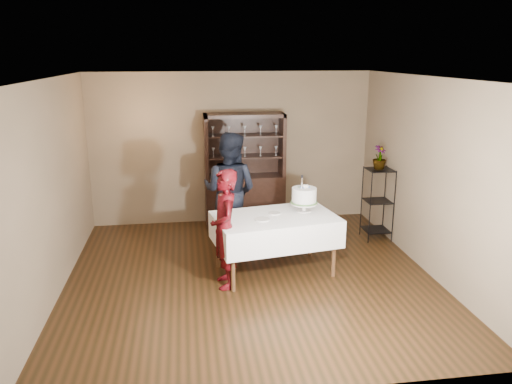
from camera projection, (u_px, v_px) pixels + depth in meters
The scene contains 14 objects.
floor at pixel (250, 277), 6.93m from camera, with size 5.00×5.00×0.00m, color black.
ceiling at pixel (250, 78), 6.21m from camera, with size 5.00×5.00×0.00m, color silver.
back_wall at pixel (232, 148), 8.95m from camera, with size 5.00×0.02×2.70m, color brown.
wall_left at pixel (52, 190), 6.22m from camera, with size 0.02×5.00×2.70m, color brown.
wall_right at pixel (429, 176), 6.91m from camera, with size 0.02×5.00×2.70m, color brown.
china_hutch at pixel (245, 188), 8.93m from camera, with size 1.40×0.48×2.00m.
plant_etagere at pixel (378, 201), 8.21m from camera, with size 0.42×0.42×1.20m.
cake_table at pixel (275, 229), 6.93m from camera, with size 1.81×1.29×0.83m.
woman at pixel (225, 229), 6.48m from camera, with size 0.58×0.38×1.59m, color #3B0507.
man at pixel (230, 191), 7.77m from camera, with size 0.90×0.70×1.85m, color black.
cake at pixel (304, 197), 7.03m from camera, with size 0.42×0.42×0.54m.
plate_near at pixel (262, 219), 6.71m from camera, with size 0.20×0.20×0.01m, color silver.
plate_far at pixel (275, 213), 6.97m from camera, with size 0.17×0.17×0.01m, color silver.
potted_plant at pixel (380, 157), 8.03m from camera, with size 0.21×0.21×0.38m, color #467236.
Camera 1 is at (-0.83, -6.31, 2.99)m, focal length 35.00 mm.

